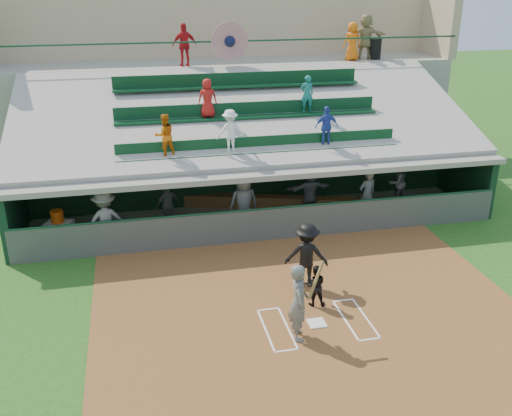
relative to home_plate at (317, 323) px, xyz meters
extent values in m
plane|color=#224F16|center=(0.00, 0.00, -0.04)|extent=(100.00, 100.00, 0.00)
cube|color=brown|center=(0.00, 0.50, -0.03)|extent=(11.00, 9.00, 0.02)
cube|color=white|center=(0.00, 0.00, 0.00)|extent=(0.43, 0.43, 0.03)
cube|color=white|center=(-0.75, 0.00, -0.01)|extent=(0.05, 1.80, 0.01)
cube|color=white|center=(0.75, 0.00, -0.01)|extent=(0.05, 1.80, 0.01)
cube|color=white|center=(-1.30, 0.00, -0.01)|extent=(0.05, 1.80, 0.01)
cube|color=silver|center=(1.30, 0.00, -0.01)|extent=(0.05, 1.80, 0.01)
cube|color=white|center=(-1.02, 0.90, -0.01)|extent=(0.60, 0.05, 0.01)
cube|color=white|center=(1.02, 0.90, -0.01)|extent=(0.60, 0.05, 0.01)
cube|color=silver|center=(-1.02, -0.90, -0.01)|extent=(0.60, 0.05, 0.01)
cube|color=silver|center=(1.02, -0.90, -0.01)|extent=(0.60, 0.05, 0.01)
cube|color=gray|center=(0.00, 6.75, -0.02)|extent=(16.00, 3.50, 0.04)
cube|color=gray|center=(0.00, 13.50, 2.26)|extent=(20.00, 3.00, 4.60)
cube|color=#4B504B|center=(0.00, 5.00, 0.52)|extent=(16.00, 0.06, 1.10)
cylinder|color=#133D24|center=(0.00, 5.00, 1.09)|extent=(16.00, 0.08, 0.08)
cube|color=black|center=(0.00, 8.50, 1.07)|extent=(16.00, 0.25, 2.20)
cube|color=black|center=(-8.00, 6.75, 1.07)|extent=(0.25, 3.50, 2.20)
cube|color=black|center=(8.00, 6.75, 1.07)|extent=(0.25, 3.50, 2.20)
cube|color=gray|center=(0.00, 6.75, 2.17)|extent=(16.40, 3.90, 0.18)
cube|color=gray|center=(0.00, 10.25, 1.12)|extent=(16.40, 3.50, 2.30)
cube|color=gray|center=(0.00, 11.90, 2.26)|extent=(16.40, 0.30, 4.60)
cube|color=gray|center=(0.00, 8.60, 3.42)|extent=(16.40, 6.51, 2.37)
cube|color=#0C361F|center=(0.00, 6.20, 2.62)|extent=(9.40, 0.42, 0.08)
cube|color=#0C371C|center=(0.00, 6.40, 2.88)|extent=(9.40, 0.06, 0.45)
cube|color=#0D3C1F|center=(0.00, 8.10, 3.37)|extent=(9.40, 0.42, 0.08)
cube|color=#0B331B|center=(0.00, 8.30, 3.62)|extent=(9.40, 0.06, 0.45)
cube|color=#0C381D|center=(0.00, 10.00, 4.12)|extent=(9.40, 0.42, 0.08)
cube|color=#0B3319|center=(0.00, 10.20, 4.38)|extent=(9.40, 0.06, 0.45)
imported|color=#CF660C|center=(-3.11, 6.30, 3.33)|extent=(0.76, 0.65, 1.36)
imported|color=white|center=(-1.02, 6.30, 3.35)|extent=(0.96, 0.62, 1.40)
imported|color=#2943A5|center=(2.26, 6.30, 3.33)|extent=(0.80, 0.35, 1.35)
imported|color=#A91613|center=(-1.47, 8.20, 4.07)|extent=(0.68, 0.47, 1.34)
imported|color=#176A65|center=(2.13, 8.20, 4.07)|extent=(0.50, 0.34, 1.33)
cylinder|color=#133E24|center=(0.00, 12.00, 5.56)|extent=(20.00, 0.07, 0.07)
cylinder|color=#A41721|center=(0.00, 11.98, 5.56)|extent=(1.50, 0.06, 1.50)
sphere|color=#0D1537|center=(0.00, 11.95, 5.56)|extent=(0.44, 0.44, 0.44)
cube|color=tan|center=(0.00, 15.00, 6.16)|extent=(20.00, 0.40, 3.20)
cube|color=tan|center=(10.00, 13.50, 6.16)|extent=(0.40, 3.00, 3.20)
imported|color=#51544F|center=(-0.62, -0.42, 0.95)|extent=(0.55, 0.75, 1.92)
cylinder|color=olive|center=(-0.27, -0.57, 1.57)|extent=(0.56, 0.54, 0.75)
sphere|color=olive|center=(-0.49, -0.42, 1.22)|extent=(0.10, 0.10, 0.10)
imported|color=black|center=(0.22, 0.87, 0.56)|extent=(0.64, 0.55, 1.14)
imported|color=black|center=(0.30, 1.93, 0.91)|extent=(1.35, 1.02, 1.85)
cube|color=brown|center=(-0.07, 7.86, 0.24)|extent=(14.76, 5.08, 0.46)
cube|color=white|center=(-6.64, 6.23, 0.35)|extent=(0.97, 0.86, 0.70)
cylinder|color=#E9550D|center=(-6.66, 6.24, 0.90)|extent=(0.40, 0.40, 0.40)
imported|color=#555853|center=(-5.14, 5.38, 0.99)|extent=(1.40, 0.98, 1.97)
imported|color=#545752|center=(-3.12, 6.80, 0.78)|extent=(0.98, 0.74, 1.54)
imported|color=#525550|center=(-0.68, 5.88, 1.00)|extent=(1.05, 0.76, 2.00)
imported|color=#5F615C|center=(1.90, 6.78, 0.90)|extent=(1.69, 0.65, 1.79)
imported|color=#555853|center=(3.71, 5.86, 0.93)|extent=(0.76, 0.59, 1.84)
imported|color=#5A5D58|center=(5.38, 7.02, 0.86)|extent=(1.02, 0.93, 1.71)
cylinder|color=black|center=(6.67, 12.89, 5.00)|extent=(0.58, 0.58, 0.87)
imported|color=red|center=(-1.76, 12.47, 5.41)|extent=(1.04, 0.54, 1.70)
imported|color=orange|center=(5.49, 12.63, 5.38)|extent=(0.84, 0.58, 1.62)
imported|color=tan|center=(6.23, 12.94, 5.54)|extent=(1.89, 0.96, 1.95)
camera|label=1|loc=(-4.05, -11.41, 7.98)|focal=40.00mm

